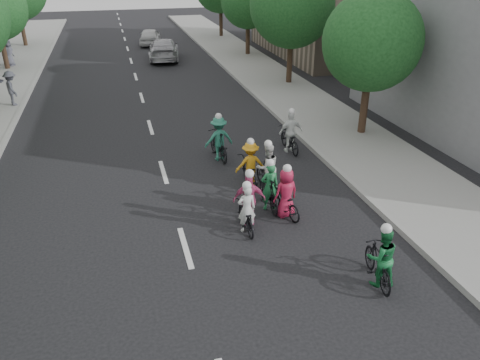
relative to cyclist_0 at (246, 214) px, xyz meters
name	(u,v)px	position (x,y,z in m)	size (l,w,h in m)	color
ground	(185,247)	(-1.83, -0.46, -0.51)	(120.00, 120.00, 0.00)	black
curb_left	(7,138)	(-7.88, 9.54, -0.42)	(0.18, 80.00, 0.18)	#999993
sidewalk_right	(313,112)	(6.17, 9.54, -0.43)	(4.00, 80.00, 0.15)	gray
curb_right	(276,115)	(4.22, 9.54, -0.42)	(0.18, 80.00, 0.18)	#999993
tree_r_0	(372,42)	(6.97, 6.14, 3.46)	(4.00, 4.00, 5.97)	black
tree_r_1	(292,5)	(6.97, 15.14, 4.01)	(4.80, 4.80, 6.93)	black
tree_r_2	(248,1)	(6.97, 24.14, 3.46)	(4.00, 4.00, 5.97)	black
cyclist_0	(246,214)	(0.00, 0.00, 0.00)	(0.57, 1.57, 1.58)	black
cyclist_1	(380,261)	(2.41, -3.13, 0.12)	(0.82, 1.70, 1.67)	black
cyclist_2	(250,168)	(0.93, 2.78, 0.12)	(1.02, 1.80, 1.71)	black
cyclist_3	(249,204)	(0.18, 0.33, 0.13)	(0.99, 1.57, 1.75)	black
cyclist_4	(285,198)	(1.36, 0.50, 0.08)	(0.90, 1.74, 1.70)	black
cyclist_5	(269,190)	(1.03, 1.06, 0.09)	(0.56, 1.73, 1.68)	black
cyclist_6	(267,172)	(1.38, 2.31, 0.12)	(0.85, 1.65, 1.77)	black
cyclist_7	(219,141)	(0.39, 5.19, 0.21)	(1.17, 1.92, 1.86)	black
cyclist_8	(290,137)	(3.30, 5.23, 0.11)	(0.97, 1.79, 1.80)	black
follow_car_lead	(164,49)	(0.60, 24.38, 0.25)	(2.11, 5.20, 1.51)	#A5A6AA
follow_car_trail	(150,37)	(0.19, 30.89, 0.18)	(1.63, 4.04, 1.38)	silver
spectator_0	(12,88)	(-8.23, 14.38, 0.50)	(1.12, 0.64, 1.73)	#444650
spectator_2	(9,53)	(-9.93, 24.37, 0.51)	(0.85, 0.55, 1.74)	#555563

